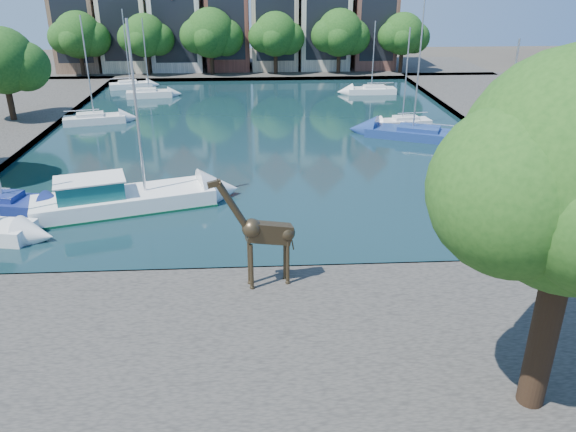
{
  "coord_description": "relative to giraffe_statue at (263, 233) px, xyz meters",
  "views": [
    {
      "loc": [
        -0.69,
        -22.02,
        12.62
      ],
      "look_at": [
        0.6,
        0.09,
        2.87
      ],
      "focal_mm": 35.0,
      "sensor_mm": 36.0,
      "label": 1
    }
  ],
  "objects": [
    {
      "name": "far_tree_far_east",
      "position": [
        18.61,
        52.05,
        2.2
      ],
      "size": [
        6.76,
        5.2,
        7.36
      ],
      "color": "#332114",
      "rests_on": "far_quay"
    },
    {
      "name": "side_tree_left_far",
      "position": [
        -21.38,
        29.55,
        2.5
      ],
      "size": [
        7.28,
        5.6,
        7.88
      ],
      "color": "#332114",
      "rests_on": "left_quay"
    },
    {
      "name": "far_tree_east",
      "position": [
        10.62,
        52.05,
        2.36
      ],
      "size": [
        7.54,
        5.8,
        7.84
      ],
      "color": "#332114",
      "rests_on": "far_quay"
    },
    {
      "name": "sailboat_right_a",
      "position": [
        15.51,
        13.2,
        -2.27
      ],
      "size": [
        5.83,
        2.71,
        8.83
      ],
      "color": "white",
      "rests_on": "water_basin"
    },
    {
      "name": "townhouse_west_end",
      "position": [
        -22.49,
        57.55,
        4.48
      ],
      "size": [
        5.44,
        9.18,
        14.93
      ],
      "color": "brown",
      "rests_on": "far_quay"
    },
    {
      "name": "motorsailer",
      "position": [
        -8.03,
        9.46,
        -2.01
      ],
      "size": [
        10.35,
        5.69,
        10.29
      ],
      "color": "white",
      "rests_on": "water_basin"
    },
    {
      "name": "townhouse_east_end",
      "position": [
        15.51,
        57.55,
        4.23
      ],
      "size": [
        5.44,
        9.18,
        14.43
      ],
      "color": "brown",
      "rests_on": "far_quay"
    },
    {
      "name": "townhouse_west_mid",
      "position": [
        -16.49,
        57.55,
        5.36
      ],
      "size": [
        5.94,
        9.18,
        16.79
      ],
      "color": "beige",
      "rests_on": "far_quay"
    },
    {
      "name": "giraffe_statue",
      "position": [
        0.0,
        0.0,
        0.0
      ],
      "size": [
        3.37,
        1.08,
        4.84
      ],
      "color": "#3B2F1D",
      "rests_on": "near_quay"
    },
    {
      "name": "townhouse_center",
      "position": [
        -3.49,
        57.55,
        5.49
      ],
      "size": [
        5.44,
        9.18,
        16.93
      ],
      "color": "brown",
      "rests_on": "far_quay"
    },
    {
      "name": "far_tree_mid_east",
      "position": [
        2.61,
        52.05,
        2.25
      ],
      "size": [
        7.02,
        5.4,
        7.52
      ],
      "color": "#332114",
      "rests_on": "far_quay"
    },
    {
      "name": "sailboat_left_e",
      "position": [
        -14.49,
        45.56,
        -2.29
      ],
      "size": [
        4.87,
        2.85,
        8.6
      ],
      "color": "white",
      "rests_on": "water_basin"
    },
    {
      "name": "townhouse_west_inner",
      "position": [
        -9.99,
        57.55,
        4.47
      ],
      "size": [
        6.43,
        9.18,
        15.15
      ],
      "color": "beige",
      "rests_on": "far_quay"
    },
    {
      "name": "townhouse_east_inner",
      "position": [
        2.51,
        57.55,
        4.85
      ],
      "size": [
        5.94,
        9.18,
        15.79
      ],
      "color": "#C3AA8B",
      "rests_on": "far_quay"
    },
    {
      "name": "sailboat_left_c",
      "position": [
        -14.49,
        29.52,
        -2.28
      ],
      "size": [
        5.55,
        3.06,
        9.11
      ],
      "color": "silver",
      "rests_on": "water_basin"
    },
    {
      "name": "near_quay",
      "position": [
        0.51,
        -5.44,
        -2.63
      ],
      "size": [
        50.0,
        14.0,
        0.5
      ],
      "primitive_type": "cube",
      "color": "#49453F",
      "rests_on": "ground"
    },
    {
      "name": "ground",
      "position": [
        0.51,
        1.56,
        -2.88
      ],
      "size": [
        160.0,
        160.0,
        0.0
      ],
      "primitive_type": "plane",
      "color": "#38332B",
      "rests_on": "ground"
    },
    {
      "name": "sailboat_left_d",
      "position": [
        -11.49,
        40.47,
        -2.28
      ],
      "size": [
        4.93,
        2.37,
        8.04
      ],
      "color": "silver",
      "rests_on": "water_basin"
    },
    {
      "name": "sailboat_left_b",
      "position": [
        -14.49,
        9.65,
        -2.2
      ],
      "size": [
        6.33,
        3.22,
        12.74
      ],
      "color": "navy",
      "rests_on": "water_basin"
    },
    {
      "name": "far_tree_west",
      "position": [
        -13.39,
        52.05,
        2.2
      ],
      "size": [
        6.76,
        5.2,
        7.36
      ],
      "color": "#332114",
      "rests_on": "far_quay"
    },
    {
      "name": "right_quay",
      "position": [
        25.51,
        25.56,
        -2.63
      ],
      "size": [
        14.0,
        52.0,
        0.5
      ],
      "primitive_type": "cube",
      "color": "#49453F",
      "rests_on": "ground"
    },
    {
      "name": "sailboat_right_d",
      "position": [
        12.62,
        41.0,
        -2.33
      ],
      "size": [
        5.28,
        1.93,
        7.61
      ],
      "color": "white",
      "rests_on": "water_basin"
    },
    {
      "name": "sailboat_right_b",
      "position": [
        12.51,
        23.19,
        -2.26
      ],
      "size": [
        7.79,
        5.42,
        12.01
      ],
      "color": "navy",
      "rests_on": "water_basin"
    },
    {
      "name": "far_tree_far_west",
      "position": [
        -21.38,
        52.05,
        2.3
      ],
      "size": [
        7.28,
        5.6,
        7.68
      ],
      "color": "#332114",
      "rests_on": "far_quay"
    },
    {
      "name": "water_basin",
      "position": [
        0.51,
        25.56,
        -2.84
      ],
      "size": [
        38.0,
        50.0,
        0.08
      ],
      "primitive_type": "cube",
      "color": "black",
      "rests_on": "ground"
    },
    {
      "name": "sailboat_right_c",
      "position": [
        12.51,
        26.65,
        -2.29
      ],
      "size": [
        4.99,
        2.28,
        8.27
      ],
      "color": "silver",
      "rests_on": "water_basin"
    },
    {
      "name": "townhouse_east_mid",
      "position": [
        9.01,
        57.55,
        5.22
      ],
      "size": [
        6.43,
        9.18,
        16.65
      ],
      "color": "beige",
      "rests_on": "far_quay"
    },
    {
      "name": "far_tree_mid_west",
      "position": [
        -5.38,
        52.05,
        2.41
      ],
      "size": [
        7.8,
        6.0,
        8.0
      ],
      "color": "#332114",
      "rests_on": "far_quay"
    },
    {
      "name": "far_quay",
      "position": [
        0.51,
        57.56,
        -2.63
      ],
      "size": [
        60.0,
        16.0,
        0.5
      ],
      "primitive_type": "cube",
      "color": "#49453F",
      "rests_on": "ground"
    }
  ]
}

